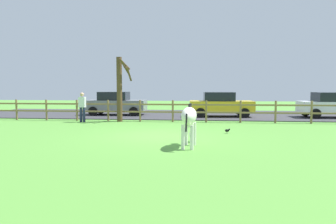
% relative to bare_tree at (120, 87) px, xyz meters
% --- Properties ---
extents(ground_plane, '(60.00, 60.00, 0.00)m').
position_rel_bare_tree_xyz_m(ground_plane, '(2.80, -4.78, -1.92)').
color(ground_plane, '#549338').
extents(parking_asphalt, '(28.00, 7.40, 0.05)m').
position_rel_bare_tree_xyz_m(parking_asphalt, '(2.80, 4.52, -1.89)').
color(parking_asphalt, '#38383D').
rests_on(parking_asphalt, ground_plane).
extents(paddock_fence, '(20.53, 0.11, 1.21)m').
position_rel_bare_tree_xyz_m(paddock_fence, '(2.01, 0.22, -1.23)').
color(paddock_fence, olive).
rests_on(paddock_fence, ground_plane).
extents(bare_tree, '(0.77, 1.17, 3.60)m').
position_rel_bare_tree_xyz_m(bare_tree, '(0.00, 0.00, 0.00)').
color(bare_tree, '#513A23').
rests_on(bare_tree, ground_plane).
extents(zebra, '(0.58, 1.94, 1.41)m').
position_rel_bare_tree_xyz_m(zebra, '(4.15, -6.93, -0.99)').
color(zebra, white).
rests_on(zebra, ground_plane).
extents(crow_on_grass, '(0.21, 0.10, 0.20)m').
position_rel_bare_tree_xyz_m(crow_on_grass, '(5.63, -3.84, -1.79)').
color(crow_on_grass, black).
rests_on(crow_on_grass, ground_plane).
extents(parked_car_yellow, '(4.09, 2.06, 1.56)m').
position_rel_bare_tree_xyz_m(parked_car_yellow, '(5.73, 3.11, -1.07)').
color(parked_car_yellow, yellow).
rests_on(parked_car_yellow, parking_asphalt).
extents(parked_car_grey, '(4.04, 1.96, 1.56)m').
position_rel_bare_tree_xyz_m(parked_car_grey, '(-1.26, 3.53, -1.07)').
color(parked_car_grey, slate).
rests_on(parked_car_grey, parking_asphalt).
extents(parked_car_white, '(4.05, 1.98, 1.56)m').
position_rel_bare_tree_xyz_m(parked_car_white, '(12.58, 3.15, -1.07)').
color(parked_car_white, white).
rests_on(parked_car_white, parking_asphalt).
extents(visitor_near_fence, '(0.37, 0.24, 1.64)m').
position_rel_bare_tree_xyz_m(visitor_near_fence, '(-2.03, -0.47, -1.01)').
color(visitor_near_fence, '#232847').
rests_on(visitor_near_fence, ground_plane).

